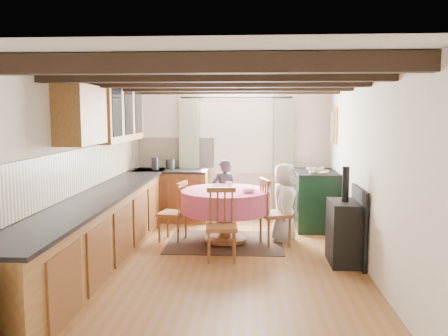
# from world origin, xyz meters

# --- Properties ---
(floor) EXTENTS (3.60, 5.50, 0.00)m
(floor) POSITION_xyz_m (0.00, 0.00, 0.00)
(floor) COLOR brown
(floor) RESTS_ON ground
(ceiling) EXTENTS (3.60, 5.50, 0.00)m
(ceiling) POSITION_xyz_m (0.00, 0.00, 2.40)
(ceiling) COLOR white
(ceiling) RESTS_ON ground
(wall_back) EXTENTS (3.60, 0.00, 2.40)m
(wall_back) POSITION_xyz_m (0.00, 2.75, 1.20)
(wall_back) COLOR silver
(wall_back) RESTS_ON ground
(wall_front) EXTENTS (3.60, 0.00, 2.40)m
(wall_front) POSITION_xyz_m (0.00, -2.75, 1.20)
(wall_front) COLOR silver
(wall_front) RESTS_ON ground
(wall_left) EXTENTS (0.00, 5.50, 2.40)m
(wall_left) POSITION_xyz_m (-1.80, 0.00, 1.20)
(wall_left) COLOR silver
(wall_left) RESTS_ON ground
(wall_right) EXTENTS (0.00, 5.50, 2.40)m
(wall_right) POSITION_xyz_m (1.80, 0.00, 1.20)
(wall_right) COLOR silver
(wall_right) RESTS_ON ground
(beam_a) EXTENTS (3.60, 0.16, 0.16)m
(beam_a) POSITION_xyz_m (0.00, -2.00, 2.31)
(beam_a) COLOR black
(beam_a) RESTS_ON ceiling
(beam_b) EXTENTS (3.60, 0.16, 0.16)m
(beam_b) POSITION_xyz_m (0.00, -1.00, 2.31)
(beam_b) COLOR black
(beam_b) RESTS_ON ceiling
(beam_c) EXTENTS (3.60, 0.16, 0.16)m
(beam_c) POSITION_xyz_m (0.00, 0.00, 2.31)
(beam_c) COLOR black
(beam_c) RESTS_ON ceiling
(beam_d) EXTENTS (3.60, 0.16, 0.16)m
(beam_d) POSITION_xyz_m (0.00, 1.00, 2.31)
(beam_d) COLOR black
(beam_d) RESTS_ON ceiling
(beam_e) EXTENTS (3.60, 0.16, 0.16)m
(beam_e) POSITION_xyz_m (0.00, 2.00, 2.31)
(beam_e) COLOR black
(beam_e) RESTS_ON ceiling
(splash_left) EXTENTS (0.02, 4.50, 0.55)m
(splash_left) POSITION_xyz_m (-1.78, 0.30, 1.20)
(splash_left) COLOR beige
(splash_left) RESTS_ON wall_left
(splash_back) EXTENTS (1.40, 0.02, 0.55)m
(splash_back) POSITION_xyz_m (-1.00, 2.73, 1.20)
(splash_back) COLOR beige
(splash_back) RESTS_ON wall_back
(base_cabinet_left) EXTENTS (0.60, 5.30, 0.88)m
(base_cabinet_left) POSITION_xyz_m (-1.50, 0.00, 0.44)
(base_cabinet_left) COLOR olive
(base_cabinet_left) RESTS_ON floor
(base_cabinet_back) EXTENTS (1.30, 0.60, 0.88)m
(base_cabinet_back) POSITION_xyz_m (-1.05, 2.45, 0.44)
(base_cabinet_back) COLOR olive
(base_cabinet_back) RESTS_ON floor
(worktop_left) EXTENTS (0.64, 5.30, 0.04)m
(worktop_left) POSITION_xyz_m (-1.48, 0.00, 0.90)
(worktop_left) COLOR black
(worktop_left) RESTS_ON base_cabinet_left
(worktop_back) EXTENTS (1.30, 0.64, 0.04)m
(worktop_back) POSITION_xyz_m (-1.05, 2.43, 0.90)
(worktop_back) COLOR black
(worktop_back) RESTS_ON base_cabinet_back
(wall_cabinet_glass) EXTENTS (0.34, 1.80, 0.90)m
(wall_cabinet_glass) POSITION_xyz_m (-1.63, 1.20, 1.95)
(wall_cabinet_glass) COLOR olive
(wall_cabinet_glass) RESTS_ON wall_left
(wall_cabinet_solid) EXTENTS (0.34, 0.90, 0.70)m
(wall_cabinet_solid) POSITION_xyz_m (-1.63, -0.30, 1.90)
(wall_cabinet_solid) COLOR olive
(wall_cabinet_solid) RESTS_ON wall_left
(window_frame) EXTENTS (1.34, 0.03, 1.54)m
(window_frame) POSITION_xyz_m (0.10, 2.73, 1.60)
(window_frame) COLOR white
(window_frame) RESTS_ON wall_back
(window_pane) EXTENTS (1.20, 0.01, 1.40)m
(window_pane) POSITION_xyz_m (0.10, 2.74, 1.60)
(window_pane) COLOR white
(window_pane) RESTS_ON wall_back
(curtain_left) EXTENTS (0.35, 0.10, 2.10)m
(curtain_left) POSITION_xyz_m (-0.75, 2.65, 1.10)
(curtain_left) COLOR #94A080
(curtain_left) RESTS_ON wall_back
(curtain_right) EXTENTS (0.35, 0.10, 2.10)m
(curtain_right) POSITION_xyz_m (0.95, 2.65, 1.10)
(curtain_right) COLOR #94A080
(curtain_right) RESTS_ON wall_back
(curtain_rod) EXTENTS (2.00, 0.03, 0.03)m
(curtain_rod) POSITION_xyz_m (0.10, 2.65, 2.20)
(curtain_rod) COLOR black
(curtain_rod) RESTS_ON wall_back
(wall_picture) EXTENTS (0.04, 0.50, 0.60)m
(wall_picture) POSITION_xyz_m (1.77, 2.30, 1.70)
(wall_picture) COLOR gold
(wall_picture) RESTS_ON wall_right
(wall_plate) EXTENTS (0.30, 0.02, 0.30)m
(wall_plate) POSITION_xyz_m (1.05, 2.72, 1.70)
(wall_plate) COLOR silver
(wall_plate) RESTS_ON wall_back
(rug) EXTENTS (1.70, 1.32, 0.01)m
(rug) POSITION_xyz_m (0.00, 1.04, 0.01)
(rug) COLOR #32241B
(rug) RESTS_ON floor
(dining_table) EXTENTS (1.31, 1.31, 0.79)m
(dining_table) POSITION_xyz_m (0.00, 1.04, 0.40)
(dining_table) COLOR #CE3369
(dining_table) RESTS_ON floor
(chair_near) EXTENTS (0.44, 0.46, 0.95)m
(chair_near) POSITION_xyz_m (0.00, 0.21, 0.47)
(chair_near) COLOR #9A6237
(chair_near) RESTS_ON floor
(chair_left) EXTENTS (0.49, 0.47, 0.91)m
(chair_left) POSITION_xyz_m (-0.80, 1.08, 0.46)
(chair_left) COLOR #9A6237
(chair_left) RESTS_ON floor
(chair_right) EXTENTS (0.55, 0.54, 0.99)m
(chair_right) POSITION_xyz_m (0.74, 0.97, 0.49)
(chair_right) COLOR #9A6237
(chair_right) RESTS_ON floor
(aga_range) EXTENTS (0.69, 1.06, 0.98)m
(aga_range) POSITION_xyz_m (1.47, 2.06, 0.49)
(aga_range) COLOR black
(aga_range) RESTS_ON floor
(cast_iron_stove) EXTENTS (0.38, 0.63, 1.25)m
(cast_iron_stove) POSITION_xyz_m (1.58, 0.18, 0.63)
(cast_iron_stove) COLOR black
(cast_iron_stove) RESTS_ON floor
(child_far) EXTENTS (0.47, 0.35, 1.17)m
(child_far) POSITION_xyz_m (-0.06, 1.86, 0.58)
(child_far) COLOR #30313D
(child_far) RESTS_ON floor
(child_right) EXTENTS (0.53, 0.66, 1.18)m
(child_right) POSITION_xyz_m (0.88, 1.20, 0.59)
(child_right) COLOR silver
(child_right) RESTS_ON floor
(bowl_a) EXTENTS (0.26, 0.26, 0.05)m
(bowl_a) POSITION_xyz_m (0.35, 0.87, 0.82)
(bowl_a) COLOR silver
(bowl_a) RESTS_ON dining_table
(bowl_b) EXTENTS (0.30, 0.30, 0.07)m
(bowl_b) POSITION_xyz_m (-0.09, 1.05, 0.83)
(bowl_b) COLOR silver
(bowl_b) RESTS_ON dining_table
(cup) EXTENTS (0.11, 0.11, 0.10)m
(cup) POSITION_xyz_m (0.05, 1.25, 0.84)
(cup) COLOR silver
(cup) RESTS_ON dining_table
(canister_tall) EXTENTS (0.13, 0.13, 0.23)m
(canister_tall) POSITION_xyz_m (-1.32, 2.38, 1.03)
(canister_tall) COLOR #262628
(canister_tall) RESTS_ON worktop_back
(canister_wide) EXTENTS (0.17, 0.17, 0.18)m
(canister_wide) POSITION_xyz_m (-1.07, 2.49, 1.01)
(canister_wide) COLOR #262628
(canister_wide) RESTS_ON worktop_back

